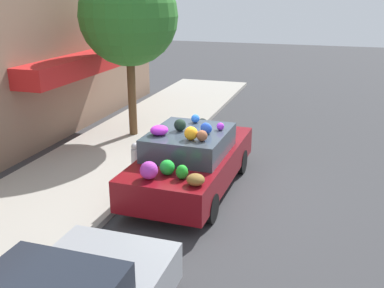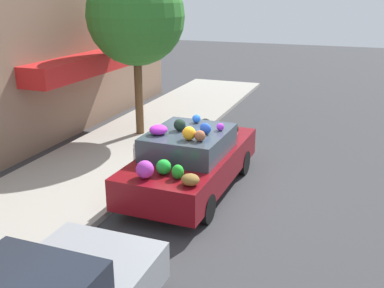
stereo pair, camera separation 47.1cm
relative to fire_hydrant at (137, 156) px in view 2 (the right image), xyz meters
name	(u,v)px [view 2 (the right image)]	position (x,y,z in m)	size (l,w,h in m)	color
ground_plane	(192,189)	(-0.36, -1.54, -0.47)	(60.00, 60.00, 0.00)	#38383A
sidewalk_curb	(89,171)	(-0.36, 1.16, -0.41)	(24.00, 3.20, 0.13)	#9E998E
building_facade	(8,58)	(-0.19, 3.36, 2.20)	(18.00, 1.20, 5.42)	#846651
street_tree	(136,16)	(2.67, 1.28, 3.09)	(2.79, 2.79, 4.84)	brown
fire_hydrant	(137,156)	(0.00, 0.00, 0.00)	(0.20, 0.20, 0.70)	#B2B2B7
art_car	(191,159)	(-0.42, -1.54, 0.27)	(4.26, 1.90, 1.69)	maroon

